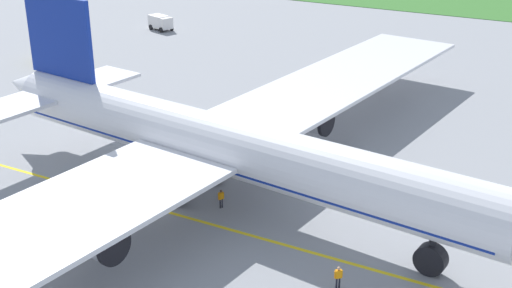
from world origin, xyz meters
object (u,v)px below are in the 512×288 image
at_px(ground_crew_marshaller_front, 338,275).
at_px(service_truck_baggage_loader, 47,52).
at_px(airliner_foreground, 218,145).
at_px(ground_crew_wingwalker_port, 221,197).
at_px(service_truck_catering_van, 161,22).

distance_m(ground_crew_marshaller_front, service_truck_baggage_loader, 67.81).
bearing_deg(airliner_foreground, ground_crew_wingwalker_port, -51.78).
relative_size(airliner_foreground, ground_crew_marshaller_front, 52.51).
height_order(ground_crew_marshaller_front, service_truck_baggage_loader, service_truck_baggage_loader).
relative_size(airliner_foreground, service_truck_catering_van, 18.15).
relative_size(airliner_foreground, service_truck_baggage_loader, 17.07).
distance_m(ground_crew_marshaller_front, service_truck_catering_van, 81.04).
relative_size(ground_crew_wingwalker_port, ground_crew_marshaller_front, 0.98).
relative_size(ground_crew_marshaller_front, service_truck_catering_van, 0.35).
bearing_deg(service_truck_baggage_loader, service_truck_catering_van, 84.63).
xyz_separation_m(airliner_foreground, ground_crew_marshaller_front, (13.90, -7.09, -4.28)).
bearing_deg(airliner_foreground, service_truck_baggage_loader, 150.44).
distance_m(airliner_foreground, service_truck_baggage_loader, 52.36).
relative_size(ground_crew_marshaller_front, service_truck_baggage_loader, 0.33).
height_order(airliner_foreground, service_truck_baggage_loader, airliner_foreground).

